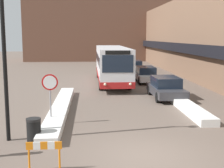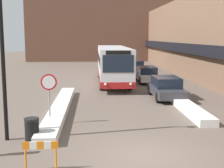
# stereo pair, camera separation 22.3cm
# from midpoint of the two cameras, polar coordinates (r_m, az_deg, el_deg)

# --- Properties ---
(ground_plane) EXTENTS (160.00, 160.00, 0.00)m
(ground_plane) POSITION_cam_midpoint_polar(r_m,az_deg,el_deg) (11.35, 6.15, -12.85)
(ground_plane) COLOR #66564C
(building_row_right) EXTENTS (5.50, 60.00, 8.24)m
(building_row_right) POSITION_cam_midpoint_polar(r_m,az_deg,el_deg) (36.37, 15.71, 8.26)
(building_row_right) COLOR brown
(building_row_right) RESTS_ON ground_plane
(building_backdrop_far) EXTENTS (26.00, 8.00, 13.05)m
(building_backdrop_far) POSITION_cam_midpoint_polar(r_m,az_deg,el_deg) (56.43, -1.53, 11.06)
(building_backdrop_far) COLOR brown
(building_backdrop_far) RESTS_ON ground_plane
(snow_bank_left) EXTENTS (0.90, 11.64, 0.38)m
(snow_bank_left) POSITION_cam_midpoint_polar(r_m,az_deg,el_deg) (17.71, -9.13, -4.38)
(snow_bank_left) COLOR silver
(snow_bank_left) RESTS_ON ground_plane
(snow_bank_right) EXTENTS (0.90, 9.99, 0.38)m
(snow_bank_right) POSITION_cam_midpoint_polar(r_m,az_deg,el_deg) (19.71, 12.64, -3.15)
(snow_bank_right) COLOR silver
(snow_bank_right) RESTS_ON ground_plane
(city_bus) EXTENTS (2.55, 12.27, 3.23)m
(city_bus) POSITION_cam_midpoint_polar(r_m,az_deg,el_deg) (28.01, 0.40, 3.76)
(city_bus) COLOR silver
(city_bus) RESTS_ON ground_plane
(parked_car_front) EXTENTS (1.92, 4.43, 1.46)m
(parked_car_front) POSITION_cam_midpoint_polar(r_m,az_deg,el_deg) (21.43, 10.19, -0.65)
(parked_car_front) COLOR #38383D
(parked_car_front) RESTS_ON ground_plane
(parked_car_middle) EXTENTS (1.80, 4.71, 1.41)m
(parked_car_middle) POSITION_cam_midpoint_polar(r_m,az_deg,el_deg) (29.00, 6.61, 1.78)
(parked_car_middle) COLOR silver
(parked_car_middle) RESTS_ON ground_plane
(parked_car_back) EXTENTS (1.80, 4.87, 1.40)m
(parked_car_back) POSITION_cam_midpoint_polar(r_m,az_deg,el_deg) (36.63, 4.53, 3.23)
(parked_car_back) COLOR black
(parked_car_back) RESTS_ON ground_plane
(stop_sign) EXTENTS (0.76, 0.08, 2.42)m
(stop_sign) POSITION_cam_midpoint_polar(r_m,az_deg,el_deg) (14.94, -11.03, -0.72)
(stop_sign) COLOR gray
(stop_sign) RESTS_ON ground_plane
(street_lamp) EXTENTS (1.46, 0.36, 6.50)m
(street_lamp) POSITION_cam_midpoint_polar(r_m,az_deg,el_deg) (12.80, -17.80, 7.63)
(street_lamp) COLOR black
(street_lamp) RESTS_ON ground_plane
(trash_bin) EXTENTS (0.59, 0.59, 0.95)m
(trash_bin) POSITION_cam_midpoint_polar(r_m,az_deg,el_deg) (12.94, -13.95, -8.09)
(trash_bin) COLOR black
(trash_bin) RESTS_ON ground_plane
(construction_barricade) EXTENTS (1.10, 0.06, 0.94)m
(construction_barricade) POSITION_cam_midpoint_polar(r_m,az_deg,el_deg) (10.11, -12.31, -11.71)
(construction_barricade) COLOR orange
(construction_barricade) RESTS_ON ground_plane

